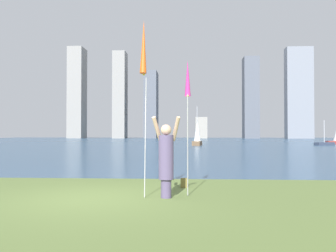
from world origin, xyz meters
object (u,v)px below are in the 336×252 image
(kite_flag_left, at_px, (144,51))
(kite_flag_right, at_px, (188,82))
(person, at_px, (166,158))
(sailboat_1, at_px, (324,144))
(bag, at_px, (184,183))
(sailboat_0, at_px, (197,135))

(kite_flag_left, distance_m, kite_flag_right, 1.45)
(person, xyz_separation_m, sailboat_1, (17.86, 39.13, -0.75))
(kite_flag_left, distance_m, bag, 4.02)
(person, height_order, kite_flag_right, kite_flag_right)
(sailboat_0, bearing_deg, person, -92.34)
(person, relative_size, kite_flag_left, 0.46)
(kite_flag_left, relative_size, bag, 16.22)
(kite_flag_right, bearing_deg, kite_flag_left, -143.96)
(person, relative_size, sailboat_1, 0.62)
(kite_flag_left, relative_size, kite_flag_right, 1.25)
(bag, bearing_deg, kite_flag_right, -84.26)
(person, xyz_separation_m, bag, (0.40, 1.70, -0.84))
(sailboat_0, relative_size, sailboat_1, 1.53)
(kite_flag_right, xyz_separation_m, sailboat_1, (17.33, 38.61, -2.66))
(person, xyz_separation_m, sailboat_0, (1.51, 36.99, 0.42))
(kite_flag_right, bearing_deg, sailboat_0, 88.45)
(bag, distance_m, sailboat_1, 41.30)
(kite_flag_right, bearing_deg, sailboat_1, 65.82)
(kite_flag_left, height_order, kite_flag_right, kite_flag_left)
(kite_flag_left, xyz_separation_m, bag, (0.93, 1.94, -3.39))
(sailboat_1, bearing_deg, kite_flag_left, -115.02)
(person, height_order, sailboat_1, sailboat_1)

